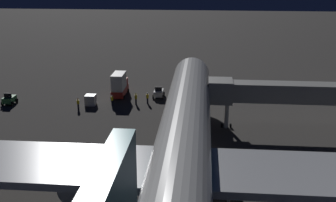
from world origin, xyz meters
name	(u,v)px	position (x,y,z in m)	size (l,w,h in m)	color
ground_plane	(187,153)	(0.00, 0.00, 0.00)	(320.00, 320.00, 0.00)	#383533
airliner_at_gate	(181,164)	(0.00, 13.09, 5.16)	(49.79, 65.74, 18.06)	silver
jet_bridge	(281,92)	(-12.16, -8.45, 5.27)	(22.71, 3.40, 6.80)	#9E9E99
ops_van	(119,85)	(12.34, -21.26, 2.04)	(2.36, 5.73, 4.13)	maroon
baggage_tug_lead	(9,99)	(29.21, -15.58, 0.78)	(1.86, 2.34, 1.95)	#287038
pushback_tug	(159,93)	(5.66, -21.16, 0.78)	(1.86, 2.52, 1.95)	silver
baggage_container_near_belt	(91,100)	(16.07, -16.30, 0.84)	(1.61, 1.56, 1.67)	#B7BABF
ground_crew_near_nose_gear	(147,97)	(7.11, -17.87, 1.01)	(0.40, 0.40, 1.82)	black
ground_crew_by_belt_loader	(136,98)	(8.89, -17.21, 1.03)	(0.40, 0.40, 1.87)	black
ground_crew_marshaller_fwd	(78,103)	(17.45, -14.13, 0.98)	(0.40, 0.40, 1.78)	black
ground_crew_by_tug	(112,100)	(12.58, -16.33, 0.97)	(0.40, 0.40, 1.77)	black
traffic_cone_nose_port	(205,101)	(-2.20, -18.86, 0.28)	(0.36, 0.36, 0.55)	orange
traffic_cone_nose_starboard	(178,101)	(2.20, -18.86, 0.28)	(0.36, 0.36, 0.55)	orange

